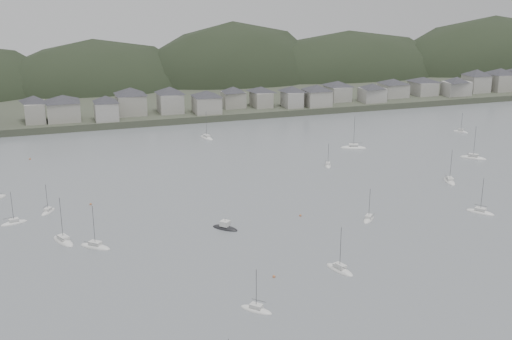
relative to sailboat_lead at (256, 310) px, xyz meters
name	(u,v)px	position (x,y,z in m)	size (l,w,h in m)	color
ground	(370,299)	(23.79, -2.86, -0.18)	(900.00, 900.00, 0.00)	slate
far_shore_land	(146,80)	(23.79, 292.14, 1.32)	(900.00, 250.00, 3.00)	#383D2D
forested_ridge	(162,107)	(28.62, 266.54, -11.47)	(851.55, 103.94, 102.57)	black
waterfront_town	(285,94)	(74.38, 180.48, 8.48)	(451.48, 28.46, 12.92)	#9E9D90
sailboat_lead	(256,310)	(0.00, 0.00, 0.00)	(6.44, 6.67, 9.63)	silver
moored_fleet	(247,197)	(18.62, 65.11, -0.01)	(246.25, 172.16, 13.61)	silver
motor_launch_far	(225,228)	(5.67, 43.15, 0.11)	(7.03, 7.30, 3.79)	black
mooring_buoys	(244,225)	(10.95, 43.84, -0.03)	(183.11, 154.83, 0.70)	#B5673C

